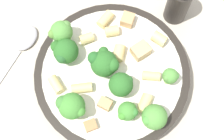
{
  "coord_description": "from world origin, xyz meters",
  "views": [
    {
      "loc": [
        -0.05,
        0.14,
        0.48
      ],
      "look_at": [
        0.0,
        0.0,
        0.05
      ],
      "focal_mm": 50.0,
      "sensor_mm": 36.0,
      "label": 1
    }
  ],
  "objects_px": {
    "broccoli_floret_1": "(105,62)",
    "chicken_chunk_0": "(92,126)",
    "broccoli_floret_0": "(170,76)",
    "broccoli_floret_2": "(71,106)",
    "rigatoni_5": "(82,88)",
    "chicken_chunk_1": "(141,51)",
    "broccoli_floret_7": "(154,117)",
    "broccoli_floret_3": "(61,32)",
    "rigatoni_3": "(56,85)",
    "rigatoni_7": "(87,38)",
    "chicken_chunk_3": "(105,104)",
    "rigatoni_2": "(151,76)",
    "rigatoni_0": "(116,52)",
    "rigatoni_4": "(105,19)",
    "rigatoni_8": "(159,39)",
    "spoon": "(19,48)",
    "rigatoni_1": "(145,103)",
    "broccoli_floret_6": "(121,84)",
    "chicken_chunk_2": "(128,20)",
    "broccoli_floret_4": "(65,51)",
    "pasta_bowl": "(112,76)",
    "rigatoni_6": "(112,31)"
  },
  "relations": [
    {
      "from": "pasta_bowl",
      "to": "rigatoni_5",
      "type": "xyz_separation_m",
      "value": [
        0.03,
        0.04,
        0.02
      ]
    },
    {
      "from": "broccoli_floret_7",
      "to": "rigatoni_2",
      "type": "height_order",
      "value": "broccoli_floret_7"
    },
    {
      "from": "chicken_chunk_0",
      "to": "rigatoni_5",
      "type": "bearing_deg",
      "value": -53.3
    },
    {
      "from": "broccoli_floret_1",
      "to": "chicken_chunk_0",
      "type": "height_order",
      "value": "broccoli_floret_1"
    },
    {
      "from": "pasta_bowl",
      "to": "broccoli_floret_1",
      "type": "relative_size",
      "value": 4.68
    },
    {
      "from": "rigatoni_0",
      "to": "chicken_chunk_3",
      "type": "xyz_separation_m",
      "value": [
        -0.01,
        0.08,
        -0.0
      ]
    },
    {
      "from": "broccoli_floret_0",
      "to": "chicken_chunk_3",
      "type": "distance_m",
      "value": 0.1
    },
    {
      "from": "broccoli_floret_2",
      "to": "rigatoni_1",
      "type": "relative_size",
      "value": 1.77
    },
    {
      "from": "chicken_chunk_2",
      "to": "chicken_chunk_3",
      "type": "distance_m",
      "value": 0.14
    },
    {
      "from": "rigatoni_3",
      "to": "chicken_chunk_2",
      "type": "height_order",
      "value": "chicken_chunk_2"
    },
    {
      "from": "broccoli_floret_2",
      "to": "broccoli_floret_6",
      "type": "bearing_deg",
      "value": -134.47
    },
    {
      "from": "broccoli_floret_6",
      "to": "rigatoni_1",
      "type": "height_order",
      "value": "broccoli_floret_6"
    },
    {
      "from": "broccoli_floret_0",
      "to": "broccoli_floret_2",
      "type": "xyz_separation_m",
      "value": [
        0.11,
        0.09,
        0.01
      ]
    },
    {
      "from": "rigatoni_6",
      "to": "broccoli_floret_1",
      "type": "bearing_deg",
      "value": 100.63
    },
    {
      "from": "rigatoni_7",
      "to": "chicken_chunk_3",
      "type": "height_order",
      "value": "same"
    },
    {
      "from": "rigatoni_5",
      "to": "chicken_chunk_0",
      "type": "distance_m",
      "value": 0.06
    },
    {
      "from": "chicken_chunk_0",
      "to": "broccoli_floret_7",
      "type": "bearing_deg",
      "value": -153.84
    },
    {
      "from": "chicken_chunk_2",
      "to": "broccoli_floret_0",
      "type": "bearing_deg",
      "value": 141.48
    },
    {
      "from": "broccoli_floret_4",
      "to": "rigatoni_2",
      "type": "bearing_deg",
      "value": -173.94
    },
    {
      "from": "broccoli_floret_3",
      "to": "chicken_chunk_1",
      "type": "xyz_separation_m",
      "value": [
        -0.12,
        -0.02,
        -0.02
      ]
    },
    {
      "from": "broccoli_floret_7",
      "to": "broccoli_floret_0",
      "type": "bearing_deg",
      "value": -93.01
    },
    {
      "from": "rigatoni_1",
      "to": "rigatoni_5",
      "type": "height_order",
      "value": "rigatoni_1"
    },
    {
      "from": "rigatoni_4",
      "to": "spoon",
      "type": "distance_m",
      "value": 0.15
    },
    {
      "from": "pasta_bowl",
      "to": "rigatoni_0",
      "type": "bearing_deg",
      "value": -80.99
    },
    {
      "from": "rigatoni_5",
      "to": "chicken_chunk_1",
      "type": "height_order",
      "value": "chicken_chunk_1"
    },
    {
      "from": "spoon",
      "to": "broccoli_floret_4",
      "type": "bearing_deg",
      "value": -179.65
    },
    {
      "from": "rigatoni_3",
      "to": "chicken_chunk_1",
      "type": "distance_m",
      "value": 0.13
    },
    {
      "from": "broccoli_floret_6",
      "to": "chicken_chunk_0",
      "type": "xyz_separation_m",
      "value": [
        0.02,
        0.06,
        -0.02
      ]
    },
    {
      "from": "broccoli_floret_6",
      "to": "chicken_chunk_1",
      "type": "xyz_separation_m",
      "value": [
        -0.01,
        -0.06,
        -0.02
      ]
    },
    {
      "from": "broccoli_floret_3",
      "to": "rigatoni_0",
      "type": "relative_size",
      "value": 1.82
    },
    {
      "from": "rigatoni_2",
      "to": "rigatoni_6",
      "type": "height_order",
      "value": "rigatoni_6"
    },
    {
      "from": "rigatoni_5",
      "to": "chicken_chunk_0",
      "type": "height_order",
      "value": "rigatoni_5"
    },
    {
      "from": "broccoli_floret_0",
      "to": "rigatoni_8",
      "type": "bearing_deg",
      "value": -60.04
    },
    {
      "from": "rigatoni_1",
      "to": "chicken_chunk_2",
      "type": "distance_m",
      "value": 0.13
    },
    {
      "from": "broccoli_floret_3",
      "to": "chicken_chunk_3",
      "type": "distance_m",
      "value": 0.12
    },
    {
      "from": "broccoli_floret_0",
      "to": "chicken_chunk_3",
      "type": "relative_size",
      "value": 1.85
    },
    {
      "from": "broccoli_floret_0",
      "to": "broccoli_floret_2",
      "type": "height_order",
      "value": "broccoli_floret_2"
    },
    {
      "from": "broccoli_floret_3",
      "to": "rigatoni_7",
      "type": "distance_m",
      "value": 0.04
    },
    {
      "from": "broccoli_floret_0",
      "to": "pasta_bowl",
      "type": "bearing_deg",
      "value": 11.33
    },
    {
      "from": "broccoli_floret_3",
      "to": "rigatoni_3",
      "type": "distance_m",
      "value": 0.08
    },
    {
      "from": "spoon",
      "to": "rigatoni_5",
      "type": "bearing_deg",
      "value": 163.91
    },
    {
      "from": "broccoli_floret_3",
      "to": "chicken_chunk_1",
      "type": "relative_size",
      "value": 1.69
    },
    {
      "from": "chicken_chunk_3",
      "to": "spoon",
      "type": "bearing_deg",
      "value": -15.67
    },
    {
      "from": "rigatoni_0",
      "to": "rigatoni_4",
      "type": "bearing_deg",
      "value": -53.05
    },
    {
      "from": "rigatoni_1",
      "to": "spoon",
      "type": "xyz_separation_m",
      "value": [
        0.22,
        -0.03,
        -0.04
      ]
    },
    {
      "from": "rigatoni_4",
      "to": "spoon",
      "type": "bearing_deg",
      "value": 31.51
    },
    {
      "from": "rigatoni_3",
      "to": "rigatoni_8",
      "type": "bearing_deg",
      "value": -134.21
    },
    {
      "from": "rigatoni_5",
      "to": "rigatoni_8",
      "type": "relative_size",
      "value": 1.39
    },
    {
      "from": "broccoli_floret_0",
      "to": "chicken_chunk_1",
      "type": "distance_m",
      "value": 0.06
    },
    {
      "from": "rigatoni_0",
      "to": "rigatoni_8",
      "type": "height_order",
      "value": "same"
    }
  ]
}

